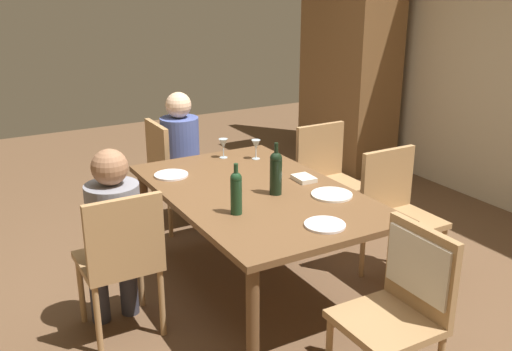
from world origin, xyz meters
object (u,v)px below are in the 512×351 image
(dining_table, at_px, (256,200))
(dinner_plate_guest_right, at_px, (171,175))
(chair_far_left, at_px, (327,174))
(wine_glass_near_left, at_px, (223,144))
(wine_bottle_dark_red, at_px, (236,191))
(person_woman_host, at_px, (183,150))
(wine_glass_centre, at_px, (256,145))
(chair_far_right, at_px, (396,207))
(chair_right_end, at_px, (407,292))
(wine_bottle_tall_green, at_px, (276,172))
(chair_left_end, at_px, (171,167))
(person_man_bearded, at_px, (114,228))
(chair_near, at_px, (121,255))
(armoire_cabinet, at_px, (349,67))
(dinner_plate_host, at_px, (332,195))
(dinner_plate_guest_left, at_px, (325,225))

(dining_table, xyz_separation_m, dinner_plate_guest_right, (-0.53, -0.37, 0.08))
(chair_far_left, distance_m, wine_glass_near_left, 0.90)
(dinner_plate_guest_right, bearing_deg, wine_bottle_dark_red, 5.65)
(person_woman_host, relative_size, wine_glass_centre, 7.76)
(dining_table, distance_m, chair_far_left, 1.07)
(chair_far_right, distance_m, wine_bottle_dark_red, 1.28)
(wine_glass_near_left, bearing_deg, chair_right_end, -0.23)
(dinner_plate_guest_right, bearing_deg, dining_table, 35.03)
(chair_far_left, xyz_separation_m, wine_bottle_tall_green, (0.61, -0.86, 0.35))
(chair_left_end, distance_m, wine_glass_centre, 0.86)
(person_man_bearded, xyz_separation_m, wine_bottle_dark_red, (0.31, 0.65, 0.21))
(chair_left_end, distance_m, wine_glass_near_left, 0.66)
(person_woman_host, height_order, dinner_plate_guest_right, person_woman_host)
(wine_bottle_tall_green, distance_m, wine_bottle_dark_red, 0.40)
(wine_bottle_tall_green, relative_size, wine_bottle_dark_red, 1.10)
(dining_table, distance_m, chair_near, 0.95)
(armoire_cabinet, height_order, wine_glass_near_left, armoire_cabinet)
(dining_table, height_order, chair_far_right, chair_far_right)
(chair_near, height_order, chair_right_end, same)
(chair_left_end, bearing_deg, armoire_cabinet, 106.72)
(dining_table, xyz_separation_m, person_man_bearded, (-0.03, -0.94, 0.00))
(chair_far_right, height_order, wine_glass_centre, chair_far_right)
(dinner_plate_host, bearing_deg, wine_bottle_dark_red, -93.56)
(person_woman_host, bearing_deg, wine_glass_centre, 23.94)
(dinner_plate_guest_right, bearing_deg, chair_far_right, 57.09)
(chair_near, height_order, wine_glass_near_left, chair_near)
(wine_glass_near_left, height_order, dinner_plate_guest_left, wine_glass_near_left)
(wine_bottle_dark_red, bearing_deg, dining_table, 134.08)
(chair_near, bearing_deg, person_man_bearded, 90.00)
(wine_glass_near_left, bearing_deg, wine_glass_centre, 53.49)
(chair_far_right, distance_m, dinner_plate_guest_left, 0.98)
(armoire_cabinet, height_order, dinner_plate_guest_right, armoire_cabinet)
(chair_near, relative_size, chair_far_right, 1.00)
(person_man_bearded, bearing_deg, wine_bottle_tall_green, -8.35)
(chair_far_right, distance_m, wine_glass_centre, 1.13)
(chair_far_left, distance_m, dinner_plate_host, 1.02)
(chair_left_end, height_order, chair_near, same)
(chair_far_right, xyz_separation_m, wine_glass_centre, (-0.90, -0.61, 0.30))
(chair_far_right, relative_size, person_man_bearded, 0.80)
(chair_near, bearing_deg, wine_glass_near_left, 37.48)
(armoire_cabinet, xyz_separation_m, chair_near, (2.08, -3.25, -0.56))
(chair_far_right, bearing_deg, wine_bottle_tall_green, -12.59)
(chair_left_end, xyz_separation_m, person_woman_host, (0.00, 0.11, 0.13))
(chair_left_end, bearing_deg, person_woman_host, 90.00)
(wine_bottle_dark_red, distance_m, wine_glass_near_left, 1.10)
(chair_right_end, bearing_deg, person_woman_host, 2.19)
(dining_table, bearing_deg, dinner_plate_host, 48.45)
(chair_far_left, xyz_separation_m, chair_right_end, (1.77, -0.82, 0.06))
(person_woman_host, height_order, dinner_plate_guest_left, person_woman_host)
(dining_table, bearing_deg, chair_far_right, 71.40)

